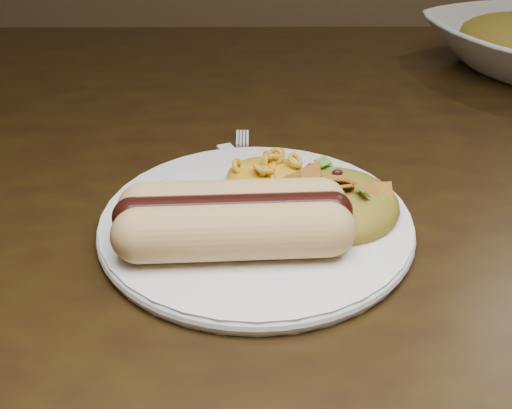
{
  "coord_description": "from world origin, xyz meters",
  "views": [
    {
      "loc": [
        -0.09,
        -0.57,
        1.02
      ],
      "look_at": [
        -0.09,
        -0.16,
        0.77
      ],
      "focal_mm": 42.0,
      "sensor_mm": 36.0,
      "label": 1
    }
  ],
  "objects": [
    {
      "name": "table",
      "position": [
        0.0,
        0.0,
        0.66
      ],
      "size": [
        1.6,
        0.9,
        0.75
      ],
      "color": "black",
      "rests_on": "floor"
    },
    {
      "name": "plate",
      "position": [
        -0.09,
        -0.16,
        0.76
      ],
      "size": [
        0.29,
        0.29,
        0.01
      ],
      "primitive_type": "cylinder",
      "rotation": [
        0.0,
        0.0,
        0.2
      ],
      "color": "silver",
      "rests_on": "table"
    },
    {
      "name": "hotdog",
      "position": [
        -0.1,
        -0.2,
        0.78
      ],
      "size": [
        0.15,
        0.08,
        0.04
      ],
      "rotation": [
        0.0,
        0.0,
        0.05
      ],
      "color": "tan",
      "rests_on": "plate"
    },
    {
      "name": "mac_and_cheese",
      "position": [
        -0.08,
        -0.1,
        0.78
      ],
      "size": [
        0.09,
        0.09,
        0.03
      ],
      "primitive_type": "ellipsoid",
      "rotation": [
        0.0,
        0.0,
        0.38
      ],
      "color": "gold",
      "rests_on": "plate"
    },
    {
      "name": "sour_cream",
      "position": [
        -0.16,
        -0.15,
        0.78
      ],
      "size": [
        0.06,
        0.06,
        0.03
      ],
      "primitive_type": "ellipsoid",
      "rotation": [
        0.0,
        0.0,
        0.27
      ],
      "color": "white",
      "rests_on": "plate"
    },
    {
      "name": "taco_salad",
      "position": [
        -0.02,
        -0.15,
        0.78
      ],
      "size": [
        0.11,
        0.1,
        0.05
      ],
      "rotation": [
        0.0,
        0.0,
        0.22
      ],
      "color": "#AA411E",
      "rests_on": "plate"
    },
    {
      "name": "fork",
      "position": [
        -0.1,
        -0.05,
        0.75
      ],
      "size": [
        0.07,
        0.13,
        0.0
      ],
      "primitive_type": "cube",
      "rotation": [
        0.0,
        0.0,
        0.39
      ],
      "color": "silver",
      "rests_on": "table"
    }
  ]
}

